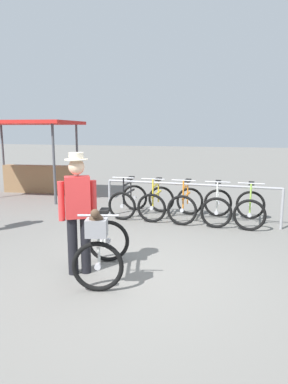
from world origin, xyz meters
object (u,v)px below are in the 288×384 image
object	(u,v)px
racked_bike_orange	(186,204)
market_stall	(31,151)
person_with_featured_bike	(78,209)
racked_bike_lime	(250,208)
racked_bike_white	(217,206)
racked_bike_black	(129,200)
featured_bicycle	(102,245)
racked_bike_yellow	(157,202)

from	to	relation	value
racked_bike_orange	market_stall	bearing A→B (deg)	162.57
person_with_featured_bike	racked_bike_lime	bearing A→B (deg)	56.12
market_stall	racked_bike_lime	bearing A→B (deg)	-14.06
racked_bike_orange	racked_bike_white	distance (m)	0.70
racked_bike_black	racked_bike_orange	size ratio (longest dim) A/B	1.02
racked_bike_orange	person_with_featured_bike	size ratio (longest dim) A/B	0.65
racked_bike_black	featured_bicycle	xyz separation A→B (m)	(0.88, -3.54, 0.12)
market_stall	featured_bicycle	bearing A→B (deg)	-47.68
racked_bike_black	racked_bike_orange	world-z (taller)	same
racked_bike_white	racked_bike_yellow	bearing A→B (deg)	179.19
person_with_featured_bike	racked_bike_orange	bearing A→B (deg)	75.35
racked_bike_lime	person_with_featured_bike	bearing A→B (deg)	-123.88
racked_bike_black	racked_bike_lime	xyz separation A→B (m)	(2.80, -0.04, -0.00)
racked_bike_yellow	featured_bicycle	distance (m)	3.54
racked_bike_white	market_stall	xyz separation A→B (m)	(-5.91, 1.65, 1.03)
racked_bike_white	racked_bike_orange	bearing A→B (deg)	179.19
racked_bike_black	person_with_featured_bike	size ratio (longest dim) A/B	0.66
racked_bike_black	racked_bike_yellow	size ratio (longest dim) A/B	1.00
racked_bike_black	person_with_featured_bike	xyz separation A→B (m)	(0.50, -3.47, 0.58)
racked_bike_lime	market_stall	bearing A→B (deg)	165.94
racked_bike_yellow	featured_bicycle	bearing A→B (deg)	-87.02
person_with_featured_bike	market_stall	bearing A→B (deg)	130.29
racked_bike_yellow	featured_bicycle	size ratio (longest dim) A/B	0.91
racked_bike_yellow	racked_bike_orange	world-z (taller)	same
racked_bike_white	market_stall	bearing A→B (deg)	164.44
racked_bike_orange	market_stall	xyz separation A→B (m)	(-5.21, 1.64, 1.03)
racked_bike_yellow	racked_bike_orange	bearing A→B (deg)	-0.81
racked_bike_yellow	person_with_featured_bike	xyz separation A→B (m)	(-0.20, -3.46, 0.58)
racked_bike_white	market_stall	world-z (taller)	market_stall
racked_bike_orange	person_with_featured_bike	xyz separation A→B (m)	(-0.90, -3.45, 0.58)
person_with_featured_bike	market_stall	xyz separation A→B (m)	(-4.31, 5.08, 0.45)
featured_bicycle	market_stall	xyz separation A→B (m)	(-4.70, 5.16, 0.91)
racked_bike_black	market_stall	distance (m)	4.27
racked_bike_white	racked_bike_lime	bearing A→B (deg)	-0.81
racked_bike_orange	racked_bike_lime	size ratio (longest dim) A/B	1.01
featured_bicycle	market_stall	distance (m)	7.03
market_stall	racked_bike_yellow	bearing A→B (deg)	-19.83
racked_bike_yellow	market_stall	distance (m)	4.90
racked_bike_black	person_with_featured_bike	bearing A→B (deg)	-81.82
racked_bike_lime	featured_bicycle	xyz separation A→B (m)	(-1.92, -3.50, 0.12)
racked_bike_yellow	racked_bike_white	size ratio (longest dim) A/B	1.01
racked_bike_yellow	racked_bike_black	bearing A→B (deg)	179.19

